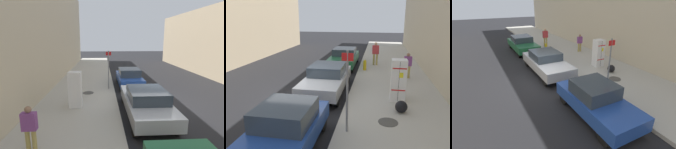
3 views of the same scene
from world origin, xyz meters
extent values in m
plane|color=black|center=(0.00, 0.00, 0.00)|extent=(80.00, 80.00, 0.00)
cube|color=#B2ADA0|center=(-4.24, 0.00, 0.08)|extent=(4.38, 44.00, 0.17)
cube|color=beige|center=(-7.30, 0.00, 4.58)|extent=(1.75, 39.60, 9.17)
cube|color=white|center=(-4.28, -0.40, 1.09)|extent=(0.64, 0.59, 1.84)
cube|color=black|center=(-4.28, -0.10, 1.09)|extent=(0.01, 0.01, 1.75)
cube|color=yellow|center=(-4.36, -0.10, 1.40)|extent=(0.16, 0.01, 0.22)
cube|color=red|center=(-4.28, -0.10, 1.68)|extent=(0.58, 0.01, 0.05)
cube|color=red|center=(-4.28, -0.10, 0.72)|extent=(0.58, 0.01, 0.05)
cylinder|color=#47443F|center=(-3.81, 1.85, 0.18)|extent=(0.70, 0.70, 0.02)
cylinder|color=slate|center=(-2.45, 2.71, 1.51)|extent=(0.07, 0.07, 2.68)
cube|color=red|center=(-2.45, 2.73, 2.65)|extent=(0.36, 0.02, 0.24)
sphere|color=black|center=(-4.33, 0.92, 0.41)|extent=(0.48, 0.48, 0.48)
cylinder|color=#A8934C|center=(-5.21, -4.09, 0.55)|extent=(0.14, 0.14, 0.75)
cylinder|color=#A8934C|center=(-5.01, -4.09, 0.55)|extent=(0.14, 0.14, 0.75)
cube|color=#7A3D7F|center=(-5.11, -4.09, 1.20)|extent=(0.44, 0.22, 0.56)
sphere|color=#8C664C|center=(-5.11, -4.09, 1.59)|extent=(0.20, 0.20, 0.20)
cube|color=silver|center=(-0.83, -1.33, 0.62)|extent=(1.89, 4.66, 0.55)
cube|color=#2D3842|center=(-0.83, -1.56, 1.14)|extent=(1.66, 1.96, 0.50)
cylinder|color=black|center=(-1.65, 0.41, 0.34)|extent=(0.22, 0.68, 0.68)
cylinder|color=black|center=(-0.02, 0.41, 0.34)|extent=(0.22, 0.68, 0.68)
cylinder|color=black|center=(-1.65, -3.07, 0.34)|extent=(0.22, 0.68, 0.68)
cylinder|color=black|center=(-0.02, -3.07, 0.34)|extent=(0.22, 0.68, 0.68)
cube|color=#23479E|center=(-0.83, 3.94, 0.60)|extent=(1.71, 3.98, 0.55)
cube|color=#2D3842|center=(-0.83, 3.74, 1.15)|extent=(1.51, 1.67, 0.55)
cylinder|color=black|center=(-1.56, 5.36, 0.32)|extent=(0.22, 0.64, 0.64)
cylinder|color=black|center=(-0.11, 5.36, 0.32)|extent=(0.22, 0.64, 0.64)
cylinder|color=black|center=(-1.56, 2.52, 0.32)|extent=(0.22, 0.64, 0.64)
cylinder|color=black|center=(-0.11, 2.52, 0.32)|extent=(0.22, 0.64, 0.64)
camera|label=1|loc=(-2.86, -9.12, 3.69)|focal=28.00mm
camera|label=2|loc=(-3.33, 9.07, 3.88)|focal=35.00mm
camera|label=3|loc=(3.17, 8.69, 4.51)|focal=28.00mm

